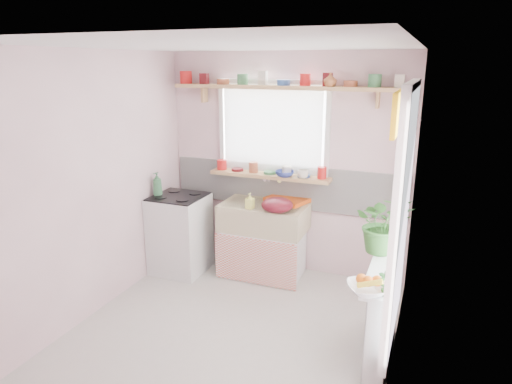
% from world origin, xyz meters
% --- Properties ---
extents(room, '(3.20, 3.20, 3.20)m').
position_xyz_m(room, '(0.66, 0.86, 1.37)').
color(room, beige).
rests_on(room, ground).
extents(sink_unit, '(0.95, 0.65, 1.11)m').
position_xyz_m(sink_unit, '(-0.15, 1.29, 0.43)').
color(sink_unit, white).
rests_on(sink_unit, ground).
extents(cooker, '(0.58, 0.58, 0.93)m').
position_xyz_m(cooker, '(-1.10, 1.05, 0.46)').
color(cooker, white).
rests_on(cooker, ground).
extents(radiator_ledge, '(0.22, 0.95, 0.78)m').
position_xyz_m(radiator_ledge, '(1.30, 0.20, 0.40)').
color(radiator_ledge, white).
rests_on(radiator_ledge, ground).
extents(windowsill, '(1.40, 0.22, 0.04)m').
position_xyz_m(windowsill, '(-0.15, 1.48, 1.14)').
color(windowsill, tan).
rests_on(windowsill, room).
extents(pine_shelf, '(2.52, 0.24, 0.04)m').
position_xyz_m(pine_shelf, '(0.00, 1.47, 2.12)').
color(pine_shelf, tan).
rests_on(pine_shelf, room).
extents(shelf_crockery, '(2.47, 0.11, 0.12)m').
position_xyz_m(shelf_crockery, '(-0.00, 1.47, 2.20)').
color(shelf_crockery, red).
rests_on(shelf_crockery, pine_shelf).
extents(sill_crockery, '(1.35, 0.11, 0.12)m').
position_xyz_m(sill_crockery, '(-0.17, 1.48, 1.22)').
color(sill_crockery, red).
rests_on(sill_crockery, windowsill).
extents(dish_tray, '(0.53, 0.46, 0.04)m').
position_xyz_m(dish_tray, '(0.06, 1.50, 0.87)').
color(dish_tray, '#E45714').
rests_on(dish_tray, sink_unit).
extents(colander, '(0.42, 0.42, 0.15)m').
position_xyz_m(colander, '(0.07, 1.10, 0.93)').
color(colander, '#590F1A').
rests_on(colander, sink_unit).
extents(jade_plant, '(0.57, 0.52, 0.53)m').
position_xyz_m(jade_plant, '(1.21, 0.60, 1.04)').
color(jade_plant, '#356F2C').
rests_on(jade_plant, radiator_ledge).
extents(fruit_bowl, '(0.38, 0.38, 0.07)m').
position_xyz_m(fruit_bowl, '(1.21, -0.20, 0.81)').
color(fruit_bowl, white).
rests_on(fruit_bowl, radiator_ledge).
extents(herb_pot, '(0.11, 0.08, 0.19)m').
position_xyz_m(herb_pot, '(1.33, -0.20, 0.87)').
color(herb_pot, '#255E26').
rests_on(herb_pot, radiator_ledge).
extents(soap_bottle_sink, '(0.09, 0.09, 0.17)m').
position_xyz_m(soap_bottle_sink, '(-0.24, 1.10, 0.94)').
color(soap_bottle_sink, '#EBEE69').
rests_on(soap_bottle_sink, sink_unit).
extents(sill_cup, '(0.12, 0.12, 0.09)m').
position_xyz_m(sill_cup, '(0.25, 1.42, 1.21)').
color(sill_cup, silver).
rests_on(sill_cup, windowsill).
extents(sill_bowl, '(0.21, 0.21, 0.07)m').
position_xyz_m(sill_bowl, '(0.05, 1.42, 1.19)').
color(sill_bowl, '#2D3C92').
rests_on(sill_bowl, windowsill).
extents(shelf_vase, '(0.17, 0.17, 0.14)m').
position_xyz_m(shelf_vase, '(0.51, 1.41, 2.21)').
color(shelf_vase, '#AA6034').
rests_on(shelf_vase, pine_shelf).
extents(cooker_bottle, '(0.12, 0.12, 0.27)m').
position_xyz_m(cooker_bottle, '(-1.32, 0.97, 1.05)').
color(cooker_bottle, '#3C784A').
rests_on(cooker_bottle, cooker).
extents(fruit, '(0.20, 0.14, 0.10)m').
position_xyz_m(fruit, '(1.22, -0.19, 0.87)').
color(fruit, orange).
rests_on(fruit, fruit_bowl).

